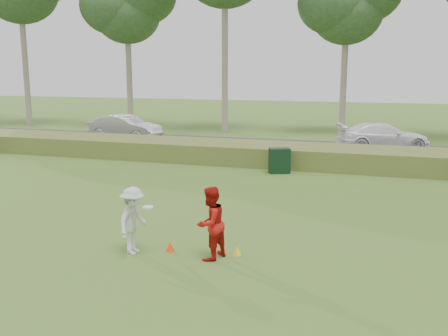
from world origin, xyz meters
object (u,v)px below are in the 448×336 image
(cone_yellow, at_px, (237,250))
(utility_cabinet, at_px, (279,161))
(player_red, at_px, (210,223))
(player_white, at_px, (133,220))
(car_mid, at_px, (125,127))
(car_right, at_px, (383,136))
(cone_orange, at_px, (170,246))

(cone_yellow, distance_m, utility_cabinet, 9.88)
(player_red, xyz_separation_m, utility_cabinet, (-0.45, 10.25, -0.33))
(player_white, relative_size, car_mid, 0.35)
(player_white, distance_m, utility_cabinet, 10.55)
(player_white, xyz_separation_m, car_right, (5.62, 18.27, -0.04))
(utility_cabinet, distance_m, car_right, 8.87)
(car_mid, bearing_deg, player_white, -143.67)
(player_red, height_order, car_mid, player_red)
(car_mid, distance_m, car_right, 15.35)
(player_red, xyz_separation_m, cone_orange, (-1.10, 0.16, -0.74))
(player_white, height_order, player_red, player_red)
(cone_orange, bearing_deg, player_white, -155.15)
(cone_orange, xyz_separation_m, car_right, (4.84, 17.91, 0.65))
(player_red, relative_size, cone_yellow, 7.84)
(car_mid, bearing_deg, utility_cabinet, -114.61)
(car_mid, height_order, car_right, car_mid)
(player_white, height_order, car_right, player_white)
(player_red, distance_m, car_mid, 20.68)
(cone_yellow, distance_m, car_right, 17.94)
(player_white, bearing_deg, cone_orange, -64.07)
(utility_cabinet, bearing_deg, car_mid, 124.06)
(car_right, bearing_deg, car_mid, 76.62)
(car_right, bearing_deg, player_red, 151.42)
(player_red, xyz_separation_m, car_right, (3.74, 18.07, -0.09))
(player_white, xyz_separation_m, player_red, (1.88, 0.20, 0.05))
(car_right, bearing_deg, player_white, 146.01)
(player_white, distance_m, cone_orange, 1.11)
(player_white, distance_m, car_mid, 19.86)
(utility_cabinet, relative_size, car_mid, 0.23)
(player_red, bearing_deg, cone_orange, -78.66)
(cone_orange, xyz_separation_m, car_mid, (-10.48, 16.97, 0.71))
(cone_yellow, height_order, car_right, car_right)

